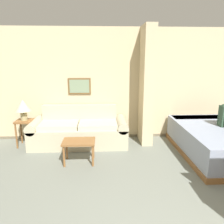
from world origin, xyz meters
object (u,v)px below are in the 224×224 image
(bed, at_px, (218,141))
(table_lamp, at_px, (23,107))
(couch, at_px, (79,131))
(coffee_table, at_px, (79,144))

(bed, bearing_deg, table_lamp, 170.83)
(couch, relative_size, coffee_table, 3.62)
(table_lamp, bearing_deg, coffee_table, -35.07)
(couch, xyz_separation_m, table_lamp, (-1.18, -0.04, 0.58))
(couch, height_order, bed, couch)
(couch, distance_m, bed, 2.94)
(coffee_table, distance_m, bed, 2.79)
(couch, relative_size, table_lamp, 4.73)
(coffee_table, bearing_deg, couch, 95.03)
(couch, xyz_separation_m, coffee_table, (0.08, -0.93, 0.05))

